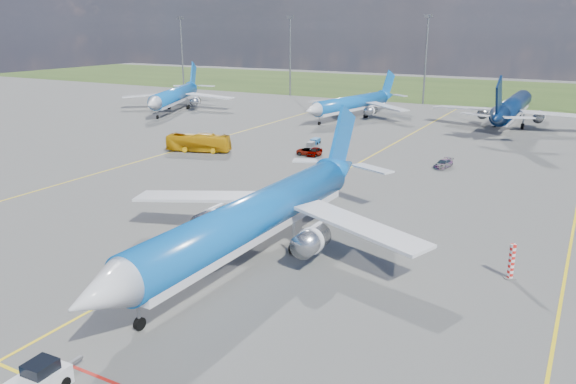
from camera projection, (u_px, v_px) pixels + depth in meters
The scene contains 15 objects.
ground at pixel (196, 252), 51.37m from camera, with size 400.00×400.00×0.00m, color #50504D.
grass_strip at pixel (489, 91), 177.45m from camera, with size 400.00×80.00×0.01m, color #2D4719.
taxiway_lines at pixel (326, 182), 74.57m from camera, with size 60.25×160.00×0.02m.
floodlight_masts at pixel (508, 57), 135.64m from camera, with size 202.20×0.50×22.70m.
warning_post at pixel (512, 261), 45.69m from camera, with size 0.50×0.50×3.00m, color red.
bg_jet_nw at pixel (176, 110), 137.32m from camera, with size 30.06×39.46×10.33m, color #0D5DB8, non-canonical shape.
bg_jet_nnw at pixel (351, 118), 125.85m from camera, with size 27.49×36.08×9.45m, color #0D5DB8, non-canonical shape.
bg_jet_n at pixel (510, 126), 116.16m from camera, with size 32.92×43.20×11.31m, color #07193A, non-canonical shape.
main_airliner at pixel (254, 258), 50.17m from camera, with size 32.54×42.71×11.19m, color #0D5DB8, non-canonical shape.
pushback_tug at pixel (36, 383), 31.41m from camera, with size 2.15×5.40×1.82m.
apron_bus at pixel (199, 143), 92.05m from camera, with size 2.48×10.59×2.95m, color #D89B0C.
service_car_a at pixel (315, 152), 89.47m from camera, with size 1.52×3.79×1.29m, color #999999.
service_car_b at pixel (309, 152), 89.63m from camera, with size 1.88×4.08×1.13m, color #999999.
service_car_c at pixel (443, 164), 81.93m from camera, with size 1.65×4.06×1.18m, color #999999.
baggage_tug_c at pixel (314, 142), 97.76m from camera, with size 1.56×4.31×0.95m.
Camera 1 is at (30.28, -37.75, 19.95)m, focal length 35.00 mm.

